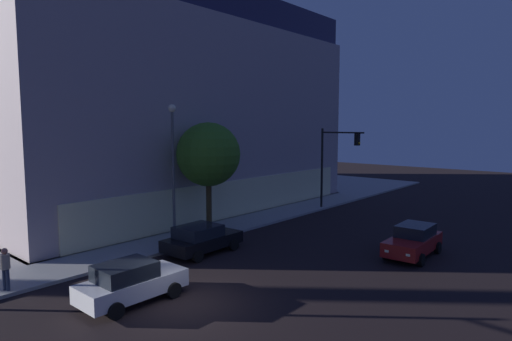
{
  "coord_description": "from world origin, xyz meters",
  "views": [
    {
      "loc": [
        -10.12,
        -12.16,
        6.67
      ],
      "look_at": [
        7.31,
        2.79,
        4.28
      ],
      "focal_mm": 30.19,
      "sensor_mm": 36.0,
      "label": 1
    }
  ],
  "objects_px": {
    "street_lamp_sidewalk": "(173,156)",
    "car_white": "(131,282)",
    "car_black": "(201,239)",
    "modern_building": "(120,109)",
    "pedestrian_waiting": "(5,265)",
    "car_red": "(413,241)",
    "sidewalk_tree": "(208,155)",
    "traffic_light_far_corner": "(334,155)"
  },
  "relations": [
    {
      "from": "traffic_light_far_corner",
      "to": "street_lamp_sidewalk",
      "type": "xyz_separation_m",
      "value": [
        -14.14,
        2.05,
        0.63
      ]
    },
    {
      "from": "traffic_light_far_corner",
      "to": "pedestrian_waiting",
      "type": "xyz_separation_m",
      "value": [
        -23.28,
        1.17,
        -3.21
      ]
    },
    {
      "from": "car_white",
      "to": "car_red",
      "type": "relative_size",
      "value": 0.95
    },
    {
      "from": "sidewalk_tree",
      "to": "car_white",
      "type": "distance_m",
      "value": 11.54
    },
    {
      "from": "modern_building",
      "to": "pedestrian_waiting",
      "type": "xyz_separation_m",
      "value": [
        -16.39,
        -17.75,
        -7.06
      ]
    },
    {
      "from": "sidewalk_tree",
      "to": "street_lamp_sidewalk",
      "type": "bearing_deg",
      "value": -176.4
    },
    {
      "from": "car_black",
      "to": "street_lamp_sidewalk",
      "type": "bearing_deg",
      "value": 82.92
    },
    {
      "from": "modern_building",
      "to": "car_red",
      "type": "height_order",
      "value": "modern_building"
    },
    {
      "from": "street_lamp_sidewalk",
      "to": "car_white",
      "type": "height_order",
      "value": "street_lamp_sidewalk"
    },
    {
      "from": "sidewalk_tree",
      "to": "car_black",
      "type": "distance_m",
      "value": 5.94
    },
    {
      "from": "modern_building",
      "to": "car_white",
      "type": "relative_size",
      "value": 7.44
    },
    {
      "from": "sidewalk_tree",
      "to": "car_white",
      "type": "xyz_separation_m",
      "value": [
        -9.25,
        -5.55,
        -4.11
      ]
    },
    {
      "from": "modern_building",
      "to": "pedestrian_waiting",
      "type": "height_order",
      "value": "modern_building"
    },
    {
      "from": "car_black",
      "to": "pedestrian_waiting",
      "type": "bearing_deg",
      "value": 168.66
    },
    {
      "from": "car_white",
      "to": "car_black",
      "type": "bearing_deg",
      "value": 24.22
    },
    {
      "from": "street_lamp_sidewalk",
      "to": "car_black",
      "type": "height_order",
      "value": "street_lamp_sidewalk"
    },
    {
      "from": "traffic_light_far_corner",
      "to": "sidewalk_tree",
      "type": "distance_m",
      "value": 11.5
    },
    {
      "from": "pedestrian_waiting",
      "to": "car_white",
      "type": "distance_m",
      "value": 5.28
    },
    {
      "from": "modern_building",
      "to": "car_red",
      "type": "distance_m",
      "value": 29.13
    },
    {
      "from": "car_black",
      "to": "sidewalk_tree",
      "type": "bearing_deg",
      "value": 41.45
    },
    {
      "from": "sidewalk_tree",
      "to": "car_white",
      "type": "bearing_deg",
      "value": -149.05
    },
    {
      "from": "street_lamp_sidewalk",
      "to": "car_black",
      "type": "bearing_deg",
      "value": -97.08
    },
    {
      "from": "car_white",
      "to": "pedestrian_waiting",
      "type": "bearing_deg",
      "value": 121.6
    },
    {
      "from": "pedestrian_waiting",
      "to": "car_white",
      "type": "bearing_deg",
      "value": -58.4
    },
    {
      "from": "sidewalk_tree",
      "to": "car_red",
      "type": "distance_m",
      "value": 12.69
    },
    {
      "from": "street_lamp_sidewalk",
      "to": "car_white",
      "type": "xyz_separation_m",
      "value": [
        -6.38,
        -5.37,
        -4.21
      ]
    },
    {
      "from": "sidewalk_tree",
      "to": "pedestrian_waiting",
      "type": "xyz_separation_m",
      "value": [
        -12.01,
        -1.06,
        -3.74
      ]
    },
    {
      "from": "modern_building",
      "to": "pedestrian_waiting",
      "type": "relative_size",
      "value": 17.65
    },
    {
      "from": "traffic_light_far_corner",
      "to": "car_white",
      "type": "bearing_deg",
      "value": -170.82
    },
    {
      "from": "sidewalk_tree",
      "to": "car_red",
      "type": "bearing_deg",
      "value": -72.73
    },
    {
      "from": "traffic_light_far_corner",
      "to": "modern_building",
      "type": "bearing_deg",
      "value": 109.99
    },
    {
      "from": "street_lamp_sidewalk",
      "to": "car_red",
      "type": "xyz_separation_m",
      "value": [
        6.44,
        -11.28,
        -4.21
      ]
    },
    {
      "from": "traffic_light_far_corner",
      "to": "street_lamp_sidewalk",
      "type": "height_order",
      "value": "street_lamp_sidewalk"
    },
    {
      "from": "modern_building",
      "to": "traffic_light_far_corner",
      "type": "height_order",
      "value": "modern_building"
    },
    {
      "from": "pedestrian_waiting",
      "to": "car_red",
      "type": "xyz_separation_m",
      "value": [
        15.57,
        -10.4,
        -0.37
      ]
    },
    {
      "from": "modern_building",
      "to": "traffic_light_far_corner",
      "type": "bearing_deg",
      "value": -70.01
    },
    {
      "from": "car_red",
      "to": "traffic_light_far_corner",
      "type": "bearing_deg",
      "value": 50.16
    },
    {
      "from": "pedestrian_waiting",
      "to": "car_red",
      "type": "bearing_deg",
      "value": -33.74
    },
    {
      "from": "car_red",
      "to": "sidewalk_tree",
      "type": "bearing_deg",
      "value": 107.27
    },
    {
      "from": "street_lamp_sidewalk",
      "to": "car_white",
      "type": "relative_size",
      "value": 1.89
    },
    {
      "from": "car_black",
      "to": "car_red",
      "type": "height_order",
      "value": "car_red"
    },
    {
      "from": "modern_building",
      "to": "street_lamp_sidewalk",
      "type": "bearing_deg",
      "value": -113.26
    }
  ]
}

